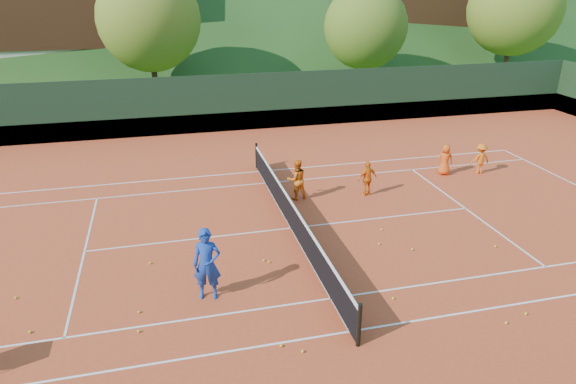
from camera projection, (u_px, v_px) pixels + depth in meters
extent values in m
plane|color=#2D551A|center=(291.00, 229.00, 16.80)|extent=(400.00, 400.00, 0.00)
cube|color=#BB3E1E|center=(291.00, 228.00, 16.79)|extent=(40.00, 24.00, 0.02)
imported|color=#183CA1|center=(207.00, 264.00, 12.81)|extent=(0.78, 0.59, 1.93)
imported|color=orange|center=(297.00, 179.00, 18.75)|extent=(0.80, 0.65, 1.52)
imported|color=orange|center=(367.00, 178.00, 19.10)|extent=(0.84, 0.48, 1.34)
imported|color=#EF5415|center=(445.00, 160.00, 21.13)|extent=(0.73, 0.60, 1.29)
imported|color=orange|center=(480.00, 159.00, 21.27)|extent=(0.83, 0.48, 1.28)
sphere|color=yellow|center=(526.00, 314.00, 12.46)|extent=(0.07, 0.07, 0.07)
sphere|color=yellow|center=(506.00, 323.00, 12.12)|extent=(0.07, 0.07, 0.07)
sphere|color=yellow|center=(269.00, 262.00, 14.73)|extent=(0.07, 0.07, 0.07)
sphere|color=yellow|center=(139.00, 331.00, 11.84)|extent=(0.07, 0.07, 0.07)
sphere|color=yellow|center=(150.00, 263.00, 14.67)|extent=(0.07, 0.07, 0.07)
sphere|color=yellow|center=(281.00, 346.00, 11.38)|extent=(0.07, 0.07, 0.07)
sphere|color=yellow|center=(30.00, 332.00, 11.82)|extent=(0.07, 0.07, 0.07)
sphere|color=yellow|center=(303.00, 351.00, 11.20)|extent=(0.07, 0.07, 0.07)
sphere|color=yellow|center=(16.00, 298.00, 13.08)|extent=(0.07, 0.07, 0.07)
sphere|color=yellow|center=(264.00, 261.00, 14.80)|extent=(0.07, 0.07, 0.07)
sphere|color=yellow|center=(381.00, 230.00, 16.61)|extent=(0.07, 0.07, 0.07)
sphere|color=yellow|center=(495.00, 246.00, 15.59)|extent=(0.07, 0.07, 0.07)
sphere|color=yellow|center=(412.00, 249.00, 15.41)|extent=(0.07, 0.07, 0.07)
sphere|color=yellow|center=(393.00, 299.00, 13.05)|extent=(0.07, 0.07, 0.07)
sphere|color=yellow|center=(139.00, 312.00, 12.53)|extent=(0.07, 0.07, 0.07)
sphere|color=yellow|center=(379.00, 244.00, 15.73)|extent=(0.07, 0.07, 0.07)
cube|color=white|center=(350.00, 331.00, 11.88)|extent=(23.77, 0.06, 0.00)
cube|color=white|center=(259.00, 171.00, 21.70)|extent=(23.77, 0.06, 0.00)
cube|color=white|center=(331.00, 298.00, 13.11)|extent=(23.77, 0.06, 0.00)
cube|color=silver|center=(266.00, 183.00, 20.47)|extent=(23.77, 0.06, 0.00)
cube|color=white|center=(85.00, 251.00, 15.36)|extent=(0.06, 8.23, 0.00)
cube|color=white|center=(465.00, 208.00, 18.22)|extent=(0.06, 8.23, 0.00)
cube|color=white|center=(291.00, 228.00, 16.79)|extent=(12.80, 0.06, 0.00)
cube|color=white|center=(291.00, 228.00, 16.79)|extent=(0.06, 10.97, 0.00)
cube|color=black|center=(291.00, 216.00, 16.62)|extent=(0.03, 11.97, 0.90)
cube|color=white|center=(291.00, 202.00, 16.44)|extent=(0.05, 11.97, 0.06)
cylinder|color=black|center=(359.00, 325.00, 11.22)|extent=(0.10, 0.10, 1.10)
cylinder|color=black|center=(257.00, 155.00, 21.93)|extent=(0.10, 0.10, 1.10)
cube|color=black|center=(235.00, 103.00, 26.95)|extent=(40.00, 0.05, 3.00)
cube|color=#1A5C23|center=(235.00, 121.00, 27.34)|extent=(40.40, 0.05, 1.00)
cube|color=beige|center=(76.00, 61.00, 40.85)|extent=(12.00, 9.00, 2.88)
cube|color=#391C0F|center=(69.00, 12.00, 39.43)|extent=(12.24, 9.18, 4.48)
cube|color=beige|center=(263.00, 51.00, 48.08)|extent=(11.00, 8.00, 2.52)
cube|color=#3B1D10|center=(263.00, 15.00, 46.83)|extent=(11.22, 8.16, 3.92)
cube|color=beige|center=(419.00, 50.00, 47.60)|extent=(10.00, 8.00, 2.70)
cube|color=#391D0F|center=(423.00, 11.00, 46.27)|extent=(10.20, 8.16, 4.20)
cylinder|color=#3C2618|center=(155.00, 80.00, 33.24)|extent=(0.36, 0.36, 2.88)
sphere|color=#53771F|center=(149.00, 19.00, 31.79)|extent=(6.40, 6.40, 6.40)
cylinder|color=#3C2818|center=(363.00, 77.00, 35.55)|extent=(0.36, 0.36, 2.52)
sphere|color=#416B1C|center=(366.00, 27.00, 34.28)|extent=(5.60, 5.60, 5.60)
cylinder|color=#432B1A|center=(506.00, 64.00, 39.03)|extent=(0.36, 0.36, 3.06)
sphere|color=#4F731E|center=(515.00, 8.00, 37.49)|extent=(6.80, 6.80, 6.80)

